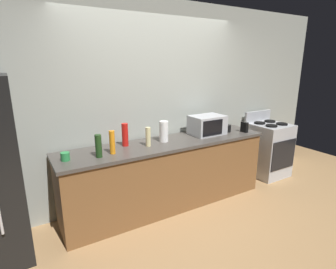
{
  "coord_description": "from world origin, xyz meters",
  "views": [
    {
      "loc": [
        -1.71,
        -2.46,
        1.91
      ],
      "look_at": [
        0.0,
        0.4,
        1.0
      ],
      "focal_mm": 28.63,
      "sensor_mm": 36.0,
      "label": 1
    }
  ],
  "objects": [
    {
      "name": "bottle_dish_soap",
      "position": [
        -0.77,
        0.33,
        1.03
      ],
      "size": [
        0.06,
        0.06,
        0.27
      ],
      "primitive_type": "cylinder",
      "color": "orange",
      "rests_on": "counter_run"
    },
    {
      "name": "bottle_wine",
      "position": [
        -0.94,
        0.3,
        1.03
      ],
      "size": [
        0.07,
        0.07,
        0.25
      ],
      "primitive_type": "cylinder",
      "color": "#1E3F19",
      "rests_on": "counter_run"
    },
    {
      "name": "counter_run",
      "position": [
        0.0,
        0.4,
        0.45
      ],
      "size": [
        2.84,
        0.64,
        0.9
      ],
      "color": "brown",
      "rests_on": "ground_plane"
    },
    {
      "name": "back_wall",
      "position": [
        0.0,
        0.81,
        1.35
      ],
      "size": [
        6.4,
        0.1,
        2.7
      ],
      "primitive_type": "cube",
      "color": "#9EA399",
      "rests_on": "ground_plane"
    },
    {
      "name": "cordless_phone",
      "position": [
        1.23,
        0.25,
        0.98
      ],
      "size": [
        0.05,
        0.11,
        0.15
      ],
      "primitive_type": "cube",
      "rotation": [
        0.0,
        0.0,
        0.01
      ],
      "color": "black",
      "rests_on": "counter_run"
    },
    {
      "name": "microwave",
      "position": [
        0.68,
        0.45,
        1.04
      ],
      "size": [
        0.48,
        0.35,
        0.27
      ],
      "color": "#B7BABF",
      "rests_on": "counter_run"
    },
    {
      "name": "ground_plane",
      "position": [
        0.0,
        0.0,
        0.0
      ],
      "size": [
        8.0,
        8.0,
        0.0
      ],
      "primitive_type": "plane",
      "color": "#A87F51"
    },
    {
      "name": "bottle_hot_sauce",
      "position": [
        -0.54,
        0.53,
        1.04
      ],
      "size": [
        0.08,
        0.08,
        0.28
      ],
      "primitive_type": "cylinder",
      "color": "red",
      "rests_on": "counter_run"
    },
    {
      "name": "paper_towel_roll",
      "position": [
        -0.03,
        0.45,
        1.04
      ],
      "size": [
        0.12,
        0.12,
        0.27
      ],
      "primitive_type": "cylinder",
      "color": "white",
      "rests_on": "counter_run"
    },
    {
      "name": "bottle_hand_soap",
      "position": [
        -0.3,
        0.37,
        1.02
      ],
      "size": [
        0.06,
        0.06,
        0.24
      ],
      "primitive_type": "cylinder",
      "color": "beige",
      "rests_on": "counter_run"
    },
    {
      "name": "mug_green",
      "position": [
        -1.28,
        0.38,
        0.94
      ],
      "size": [
        0.09,
        0.09,
        0.09
      ],
      "primitive_type": "cylinder",
      "color": "#2D8C47",
      "rests_on": "counter_run"
    },
    {
      "name": "mug_black",
      "position": [
        1.03,
        0.39,
        0.95
      ],
      "size": [
        0.09,
        0.09,
        0.11
      ],
      "primitive_type": "cylinder",
      "color": "black",
      "rests_on": "counter_run"
    },
    {
      "name": "stove_range",
      "position": [
        2.0,
        0.4,
        0.46
      ],
      "size": [
        0.6,
        0.61,
        1.08
      ],
      "color": "#B7BABF",
      "rests_on": "ground_plane"
    }
  ]
}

